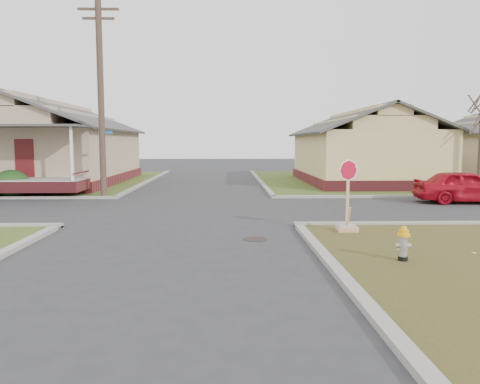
{
  "coord_description": "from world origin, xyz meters",
  "views": [
    {
      "loc": [
        1.45,
        -12.61,
        2.56
      ],
      "look_at": [
        1.84,
        1.0,
        1.1
      ],
      "focal_mm": 35.0,
      "sensor_mm": 36.0,
      "label": 1
    }
  ],
  "objects_px": {
    "utility_pole": "(101,95)",
    "stop_sign": "(347,216)",
    "red_sedan": "(465,186)",
    "fire_hydrant": "(403,242)"
  },
  "relations": [
    {
      "from": "fire_hydrant",
      "to": "red_sedan",
      "type": "height_order",
      "value": "red_sedan"
    },
    {
      "from": "utility_pole",
      "to": "fire_hydrant",
      "type": "relative_size",
      "value": 12.15
    },
    {
      "from": "stop_sign",
      "to": "fire_hydrant",
      "type": "bearing_deg",
      "value": -81.89
    },
    {
      "from": "utility_pole",
      "to": "red_sedan",
      "type": "height_order",
      "value": "utility_pole"
    },
    {
      "from": "fire_hydrant",
      "to": "utility_pole",
      "type": "bearing_deg",
      "value": 138.35
    },
    {
      "from": "utility_pole",
      "to": "stop_sign",
      "type": "relative_size",
      "value": 4.42
    },
    {
      "from": "red_sedan",
      "to": "utility_pole",
      "type": "bearing_deg",
      "value": 87.01
    },
    {
      "from": "red_sedan",
      "to": "fire_hydrant",
      "type": "bearing_deg",
      "value": 151.89
    },
    {
      "from": "utility_pole",
      "to": "red_sedan",
      "type": "distance_m",
      "value": 16.35
    },
    {
      "from": "red_sedan",
      "to": "stop_sign",
      "type": "bearing_deg",
      "value": 138.64
    }
  ]
}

